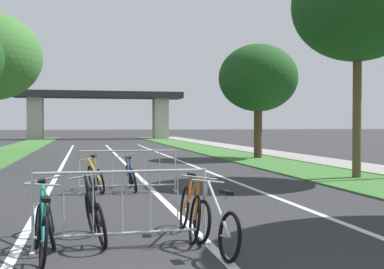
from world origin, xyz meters
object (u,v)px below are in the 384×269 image
at_px(tree_right_oak_mid, 258,78).
at_px(crowd_barrier_second, 128,172).
at_px(bicycle_orange_4, 190,210).
at_px(crowd_barrier_nearest, 122,209).
at_px(bicycle_black_1, 95,217).
at_px(bicycle_green_5, 49,217).
at_px(bicycle_teal_3, 41,231).
at_px(bicycle_silver_6, 215,226).
at_px(tree_right_maple_mid, 358,6).
at_px(bicycle_yellow_2, 96,178).
at_px(bicycle_blue_0, 131,177).

relative_size(tree_right_oak_mid, crowd_barrier_second, 2.32).
distance_m(tree_right_oak_mid, bicycle_orange_4, 16.93).
distance_m(tree_right_oak_mid, crowd_barrier_nearest, 17.70).
relative_size(bicycle_black_1, bicycle_green_5, 0.94).
bearing_deg(bicycle_teal_3, bicycle_green_5, 78.58).
bearing_deg(bicycle_silver_6, tree_right_maple_mid, 41.67).
bearing_deg(crowd_barrier_second, tree_right_maple_mid, 11.66).
relative_size(bicycle_yellow_2, bicycle_green_5, 0.93).
bearing_deg(bicycle_blue_0, bicycle_yellow_2, -176.87).
xyz_separation_m(crowd_barrier_nearest, bicycle_silver_6, (1.16, -0.58, -0.17)).
relative_size(bicycle_yellow_2, bicycle_orange_4, 0.93).
distance_m(tree_right_oak_mid, bicycle_blue_0, 12.70).
height_order(tree_right_oak_mid, bicycle_blue_0, tree_right_oak_mid).
relative_size(crowd_barrier_nearest, bicycle_green_5, 1.41).
bearing_deg(tree_right_oak_mid, bicycle_blue_0, -125.78).
distance_m(tree_right_maple_mid, tree_right_oak_mid, 9.01).
bearing_deg(bicycle_blue_0, bicycle_teal_3, -107.32).
height_order(tree_right_oak_mid, bicycle_silver_6, tree_right_oak_mid).
distance_m(bicycle_black_1, bicycle_orange_4, 1.40).
relative_size(crowd_barrier_nearest, bicycle_orange_4, 1.40).
distance_m(tree_right_maple_mid, bicycle_teal_3, 12.20).
xyz_separation_m(crowd_barrier_nearest, bicycle_black_1, (-0.36, 0.38, -0.17)).
relative_size(crowd_barrier_second, bicycle_green_5, 1.41).
distance_m(tree_right_maple_mid, crowd_barrier_nearest, 11.19).
bearing_deg(tree_right_maple_mid, bicycle_black_1, -142.12).
xyz_separation_m(bicycle_yellow_2, bicycle_orange_4, (1.27, -5.17, 0.04)).
xyz_separation_m(crowd_barrier_second, bicycle_silver_6, (0.63, -5.73, -0.17)).
xyz_separation_m(bicycle_orange_4, bicycle_silver_6, (0.13, -0.98, -0.04)).
xyz_separation_m(tree_right_oak_mid, bicycle_green_5, (-8.78, -15.01, -3.58)).
relative_size(crowd_barrier_second, bicycle_yellow_2, 1.51).
bearing_deg(bicycle_black_1, crowd_barrier_nearest, -54.43).
bearing_deg(bicycle_silver_6, bicycle_orange_4, 91.02).
bearing_deg(bicycle_blue_0, crowd_barrier_second, -105.56).
distance_m(tree_right_maple_mid, bicycle_orange_4, 10.32).
bearing_deg(bicycle_blue_0, bicycle_black_1, -102.51).
xyz_separation_m(tree_right_oak_mid, bicycle_orange_4, (-6.74, -15.12, -3.54)).
bearing_deg(crowd_barrier_second, bicycle_yellow_2, 151.35).
xyz_separation_m(crowd_barrier_second, bicycle_teal_3, (-1.57, -5.51, -0.17)).
xyz_separation_m(tree_right_maple_mid, bicycle_silver_6, (-6.49, -7.20, -4.95)).
bearing_deg(bicycle_silver_6, bicycle_blue_0, 88.36).
height_order(bicycle_teal_3, bicycle_green_5, bicycle_green_5).
bearing_deg(crowd_barrier_nearest, bicycle_yellow_2, 92.42).
bearing_deg(tree_right_maple_mid, bicycle_silver_6, -132.06).
distance_m(bicycle_teal_3, bicycle_silver_6, 2.21).
height_order(tree_right_maple_mid, crowd_barrier_second, tree_right_maple_mid).
distance_m(tree_right_oak_mid, bicycle_yellow_2, 13.27).
height_order(tree_right_maple_mid, bicycle_black_1, tree_right_maple_mid).
xyz_separation_m(tree_right_maple_mid, crowd_barrier_nearest, (-7.66, -6.62, -4.78)).
height_order(bicycle_blue_0, bicycle_black_1, bicycle_black_1).
bearing_deg(bicycle_orange_4, bicycle_green_5, 0.54).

